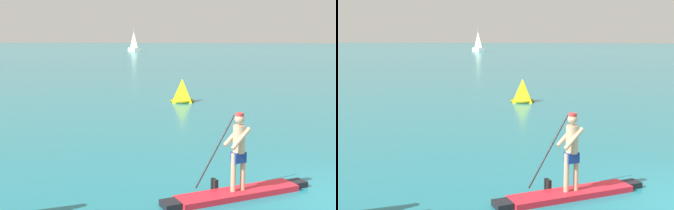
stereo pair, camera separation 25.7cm
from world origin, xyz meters
TOP-DOWN VIEW (x-y plane):
  - paddleboarder_mid_center at (-2.73, 0.01)m, footprint 3.11×2.30m
  - race_marker_buoy at (-6.01, 13.32)m, footprint 1.43×1.43m
  - sailboat_left_horizon at (-29.12, 88.95)m, footprint 3.80×4.77m

SIDE VIEW (x-z plane):
  - paddleboarder_mid_center at x=-2.73m, z-range -0.56..1.27m
  - race_marker_buoy at x=-6.01m, z-range -0.07..1.15m
  - sailboat_left_horizon at x=-29.12m, z-range -2.08..3.56m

